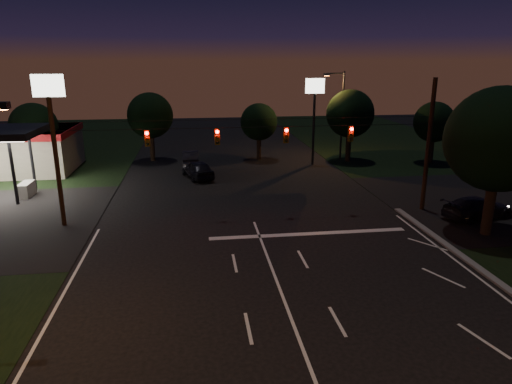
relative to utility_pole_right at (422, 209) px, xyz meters
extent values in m
plane|color=black|center=(-12.00, -15.00, 0.00)|extent=(140.00, 140.00, 0.00)
cube|color=silver|center=(-9.00, -3.50, 0.01)|extent=(12.00, 0.50, 0.01)
cylinder|color=black|center=(0.00, 0.00, 0.00)|extent=(0.30, 0.30, 9.00)
cylinder|color=black|center=(-24.00, 0.00, 0.00)|extent=(0.28, 0.28, 8.00)
cylinder|color=black|center=(-12.00, 0.00, 6.00)|extent=(24.00, 0.03, 0.03)
cylinder|color=black|center=(-12.00, 0.00, 6.50)|extent=(24.00, 0.02, 0.02)
cube|color=#3F3307|center=(-18.50, 0.00, 5.45)|extent=(0.32, 0.26, 1.00)
sphere|color=#FF0705|center=(-18.50, -0.16, 5.78)|extent=(0.22, 0.22, 0.22)
sphere|color=black|center=(-18.50, -0.16, 5.45)|extent=(0.20, 0.20, 0.20)
sphere|color=black|center=(-18.50, -0.16, 5.12)|extent=(0.20, 0.20, 0.20)
cube|color=#3F3307|center=(-14.20, 0.00, 5.45)|extent=(0.32, 0.26, 1.00)
sphere|color=#FF0705|center=(-14.20, -0.16, 5.78)|extent=(0.22, 0.22, 0.22)
sphere|color=black|center=(-14.20, -0.16, 5.45)|extent=(0.20, 0.20, 0.20)
sphere|color=black|center=(-14.20, -0.16, 5.12)|extent=(0.20, 0.20, 0.20)
cube|color=#3F3307|center=(-9.80, 0.00, 5.45)|extent=(0.32, 0.26, 1.00)
sphere|color=#FF0705|center=(-9.80, -0.16, 5.78)|extent=(0.22, 0.22, 0.22)
sphere|color=black|center=(-9.80, -0.16, 5.45)|extent=(0.20, 0.20, 0.20)
sphere|color=black|center=(-9.80, -0.16, 5.12)|extent=(0.20, 0.20, 0.20)
cube|color=#3F3307|center=(-5.50, 0.00, 5.45)|extent=(0.32, 0.26, 1.00)
sphere|color=#FF0705|center=(-5.50, -0.16, 5.78)|extent=(0.22, 0.22, 0.22)
sphere|color=black|center=(-5.50, -0.16, 5.45)|extent=(0.20, 0.20, 0.20)
sphere|color=black|center=(-5.50, -0.16, 5.12)|extent=(0.20, 0.20, 0.20)
cube|color=gray|center=(-28.50, 7.00, 0.55)|extent=(0.80, 2.00, 1.10)
cylinder|color=black|center=(-28.50, 5.00, 2.40)|extent=(0.24, 0.24, 4.80)
cylinder|color=black|center=(-28.50, 9.00, 2.40)|extent=(0.24, 0.24, 4.80)
cylinder|color=black|center=(-26.00, 7.00, 3.75)|extent=(0.24, 0.24, 7.50)
cube|color=white|center=(-26.00, 7.00, 8.30)|extent=(2.20, 0.30, 1.60)
cylinder|color=black|center=(-4.00, 15.00, 3.50)|extent=(0.24, 0.24, 7.00)
cube|color=white|center=(-4.00, 15.00, 7.70)|extent=(1.80, 0.30, 1.40)
cylinder|color=black|center=(-0.50, 17.00, 4.50)|extent=(0.20, 0.20, 9.00)
cylinder|color=black|center=(-1.40, 17.00, 8.80)|extent=(1.80, 0.12, 0.12)
cube|color=black|center=(-2.30, 17.00, 8.70)|extent=(0.60, 0.35, 0.22)
cube|color=orange|center=(-2.30, 17.00, 8.58)|extent=(0.45, 0.25, 0.04)
cylinder|color=black|center=(1.50, -5.00, 2.00)|extent=(0.60, 0.60, 4.00)
sphere|color=black|center=(1.50, -5.00, 5.76)|extent=(6.00, 6.00, 6.00)
sphere|color=black|center=(2.10, -4.55, 5.58)|extent=(4.50, 4.50, 4.50)
sphere|color=black|center=(0.90, -4.70, 5.62)|extent=(4.20, 4.20, 4.20)
cylinder|color=black|center=(-30.00, 15.00, 1.50)|extent=(0.49, 0.49, 3.00)
sphere|color=black|center=(-30.00, 15.00, 4.32)|extent=(4.20, 4.20, 4.20)
sphere|color=black|center=(-29.58, 15.32, 4.19)|extent=(3.15, 3.15, 3.15)
sphere|color=black|center=(-30.42, 15.21, 4.23)|extent=(2.94, 2.94, 2.94)
cylinder|color=black|center=(-20.00, 19.00, 1.62)|extent=(0.52, 0.52, 3.25)
sphere|color=black|center=(-20.00, 19.00, 4.68)|extent=(4.60, 4.60, 4.60)
sphere|color=black|center=(-19.54, 19.34, 4.54)|extent=(3.45, 3.45, 3.45)
sphere|color=black|center=(-20.46, 19.23, 4.58)|extent=(3.22, 3.22, 3.22)
cylinder|color=black|center=(-9.00, 18.00, 1.38)|extent=(0.47, 0.47, 2.75)
sphere|color=black|center=(-9.00, 18.00, 3.96)|extent=(3.80, 3.80, 3.80)
sphere|color=black|center=(-8.62, 18.28, 3.85)|extent=(2.85, 2.85, 2.85)
sphere|color=black|center=(-9.38, 18.19, 3.87)|extent=(2.66, 2.66, 2.66)
cylinder|color=black|center=(0.00, 16.00, 1.70)|extent=(0.53, 0.53, 3.40)
sphere|color=black|center=(0.00, 16.00, 4.90)|extent=(4.80, 4.80, 4.80)
sphere|color=black|center=(0.48, 16.36, 4.75)|extent=(3.60, 3.60, 3.60)
sphere|color=black|center=(-0.48, 16.24, 4.79)|extent=(3.36, 3.36, 3.36)
cylinder|color=black|center=(8.00, 14.00, 1.45)|extent=(0.48, 0.48, 2.90)
sphere|color=black|center=(8.00, 14.00, 4.18)|extent=(4.00, 4.00, 4.00)
sphere|color=black|center=(8.40, 14.30, 4.06)|extent=(3.00, 3.00, 3.00)
sphere|color=black|center=(7.60, 14.20, 4.09)|extent=(2.80, 2.80, 2.80)
imported|color=black|center=(-15.45, 11.02, 0.79)|extent=(3.19, 5.00, 1.59)
imported|color=black|center=(-16.09, 16.51, 0.73)|extent=(1.58, 4.42, 1.45)
imported|color=black|center=(2.73, -2.22, 0.72)|extent=(5.32, 3.18, 1.44)
camera|label=1|loc=(-15.60, -28.53, 10.08)|focal=32.00mm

